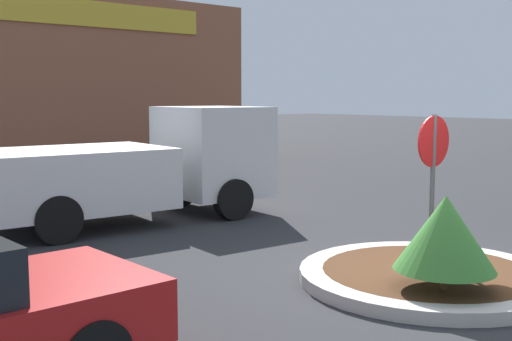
{
  "coord_description": "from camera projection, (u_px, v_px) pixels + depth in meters",
  "views": [
    {
      "loc": [
        -7.29,
        -4.83,
        2.5
      ],
      "look_at": [
        -0.14,
        3.38,
        1.23
      ],
      "focal_mm": 45.0,
      "sensor_mm": 36.0,
      "label": 1
    }
  ],
  "objects": [
    {
      "name": "traffic_island",
      "position": [
        428.0,
        276.0,
        8.65
      ],
      "size": [
        3.47,
        3.47,
        0.17
      ],
      "color": "#BCB7AD",
      "rests_on": "ground_plane"
    },
    {
      "name": "utility_truck",
      "position": [
        140.0,
        167.0,
        12.86
      ],
      "size": [
        6.0,
        2.75,
        2.28
      ],
      "rotation": [
        0.0,
        0.0,
        -0.08
      ],
      "color": "silver",
      "rests_on": "ground_plane"
    },
    {
      "name": "stop_sign",
      "position": [
        433.0,
        162.0,
        9.2
      ],
      "size": [
        0.74,
        0.07,
        2.24
      ],
      "color": "#4C4C51",
      "rests_on": "ground_plane"
    },
    {
      "name": "storefront_building",
      "position": [
        30.0,
        80.0,
        24.32
      ],
      "size": [
        15.86,
        6.07,
        6.19
      ],
      "color": "#93563D",
      "rests_on": "ground_plane"
    },
    {
      "name": "island_shrub",
      "position": [
        445.0,
        233.0,
        7.7
      ],
      "size": [
        1.23,
        1.23,
        1.15
      ],
      "color": "brown",
      "rests_on": "traffic_island"
    },
    {
      "name": "ground_plane",
      "position": [
        428.0,
        282.0,
        8.66
      ],
      "size": [
        120.0,
        120.0,
        0.0
      ],
      "primitive_type": "plane",
      "color": "#2D2D30"
    }
  ]
}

